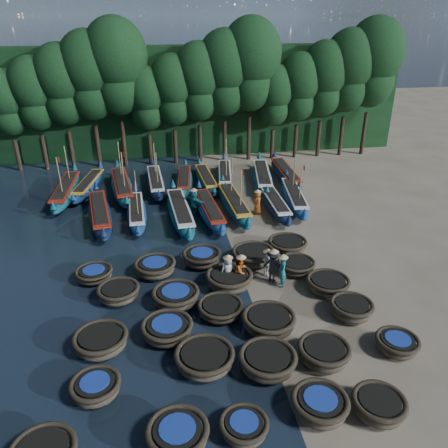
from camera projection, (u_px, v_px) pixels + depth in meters
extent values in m
plane|color=gray|center=(241.00, 273.00, 23.36)|extent=(120.00, 120.00, 0.00)
cube|color=black|center=(194.00, 101.00, 42.12)|extent=(40.00, 3.00, 10.00)
ellipsoid|color=#4C432F|center=(178.00, 437.00, 13.84)|extent=(2.05, 2.05, 0.70)
torus|color=#362E20|center=(177.00, 430.00, 13.70)|extent=(2.05, 2.05, 0.21)
cylinder|color=black|center=(177.00, 429.00, 13.68)|extent=(1.54, 1.54, 0.06)
cylinder|color=navy|center=(177.00, 428.00, 13.66)|extent=(1.19, 1.19, 0.04)
ellipsoid|color=#4C432F|center=(244.00, 429.00, 14.21)|extent=(1.59, 1.59, 0.57)
torus|color=#362E20|center=(244.00, 423.00, 14.10)|extent=(1.65, 1.65, 0.17)
cylinder|color=black|center=(244.00, 422.00, 14.08)|extent=(1.24, 1.24, 0.05)
cylinder|color=navy|center=(244.00, 421.00, 14.07)|extent=(0.95, 0.95, 0.03)
ellipsoid|color=#4C432F|center=(319.00, 407.00, 14.91)|extent=(2.03, 2.03, 0.70)
torus|color=#362E20|center=(320.00, 400.00, 14.76)|extent=(2.01, 2.01, 0.21)
cylinder|color=black|center=(321.00, 399.00, 14.75)|extent=(1.51, 1.51, 0.06)
cylinder|color=navy|center=(321.00, 398.00, 14.73)|extent=(1.16, 1.16, 0.04)
ellipsoid|color=#4C432F|center=(378.00, 408.00, 14.90)|extent=(2.20, 2.20, 0.68)
torus|color=#362E20|center=(380.00, 401.00, 14.76)|extent=(1.89, 1.89, 0.21)
cylinder|color=black|center=(380.00, 400.00, 14.75)|extent=(1.41, 1.41, 0.06)
ellipsoid|color=#4C432F|center=(96.00, 389.00, 15.67)|extent=(2.12, 2.12, 0.63)
torus|color=#362E20|center=(95.00, 383.00, 15.54)|extent=(1.85, 1.85, 0.19)
cylinder|color=black|center=(95.00, 382.00, 15.52)|extent=(1.39, 1.39, 0.06)
cylinder|color=navy|center=(95.00, 382.00, 15.51)|extent=(1.07, 1.07, 0.04)
ellipsoid|color=#4C432F|center=(205.00, 360.00, 16.94)|extent=(2.30, 2.30, 0.69)
torus|color=#362E20|center=(205.00, 354.00, 16.80)|extent=(2.37, 2.37, 0.21)
cylinder|color=black|center=(205.00, 353.00, 16.78)|extent=(1.82, 1.82, 0.06)
ellipsoid|color=#4C432F|center=(268.00, 363.00, 16.79)|extent=(2.22, 2.22, 0.72)
torus|color=#362E20|center=(268.00, 356.00, 16.64)|extent=(2.28, 2.28, 0.22)
cylinder|color=black|center=(268.00, 355.00, 16.62)|extent=(1.73, 1.73, 0.07)
ellipsoid|color=#4C432F|center=(324.00, 355.00, 17.19)|extent=(2.48, 2.48, 0.73)
torus|color=#362E20|center=(324.00, 348.00, 17.04)|extent=(2.12, 2.12, 0.22)
cylinder|color=black|center=(325.00, 347.00, 17.03)|extent=(1.59, 1.59, 0.07)
ellipsoid|color=#4C432F|center=(397.00, 345.00, 17.79)|extent=(1.97, 1.97, 0.59)
torus|color=#362E20|center=(398.00, 340.00, 17.68)|extent=(1.79, 1.79, 0.18)
cylinder|color=black|center=(398.00, 339.00, 17.66)|extent=(1.35, 1.35, 0.05)
cylinder|color=navy|center=(398.00, 339.00, 17.64)|extent=(1.04, 1.04, 0.04)
ellipsoid|color=#4C432F|center=(101.00, 343.00, 17.85)|extent=(2.75, 2.75, 0.69)
torus|color=#362E20|center=(100.00, 337.00, 17.71)|extent=(2.26, 2.26, 0.21)
cylinder|color=black|center=(100.00, 336.00, 17.69)|extent=(1.72, 1.72, 0.06)
ellipsoid|color=#4C432F|center=(167.00, 331.00, 18.53)|extent=(2.54, 2.54, 0.68)
torus|color=#362E20|center=(167.00, 325.00, 18.39)|extent=(2.23, 2.23, 0.21)
cylinder|color=black|center=(167.00, 324.00, 18.37)|extent=(1.70, 1.70, 0.06)
cylinder|color=navy|center=(167.00, 323.00, 18.36)|extent=(1.31, 1.31, 0.04)
ellipsoid|color=#4C432F|center=(220.00, 310.00, 19.89)|extent=(1.99, 1.99, 0.61)
torus|color=#362E20|center=(220.00, 305.00, 19.77)|extent=(2.10, 2.10, 0.18)
cylinder|color=black|center=(220.00, 304.00, 19.75)|extent=(1.60, 1.60, 0.06)
ellipsoid|color=#4C432F|center=(269.00, 323.00, 18.96)|extent=(2.42, 2.42, 0.73)
torus|color=#362E20|center=(269.00, 317.00, 18.81)|extent=(2.36, 2.36, 0.22)
cylinder|color=black|center=(269.00, 316.00, 18.79)|extent=(1.79, 1.79, 0.07)
ellipsoid|color=#4C432F|center=(351.00, 310.00, 19.83)|extent=(2.23, 2.23, 0.69)
torus|color=#362E20|center=(352.00, 304.00, 19.69)|extent=(1.99, 1.99, 0.21)
cylinder|color=black|center=(352.00, 304.00, 19.67)|extent=(1.49, 1.49, 0.06)
ellipsoid|color=#4C432F|center=(119.00, 294.00, 20.99)|extent=(2.30, 2.30, 0.67)
torus|color=#362E20|center=(118.00, 289.00, 20.85)|extent=(2.05, 2.05, 0.20)
cylinder|color=black|center=(118.00, 288.00, 20.84)|extent=(1.55, 1.55, 0.06)
ellipsoid|color=#4C432F|center=(176.00, 298.00, 20.65)|extent=(2.15, 2.15, 0.72)
torus|color=#362E20|center=(176.00, 292.00, 20.50)|extent=(2.27, 2.27, 0.22)
cylinder|color=black|center=(176.00, 291.00, 20.48)|extent=(1.72, 1.72, 0.07)
cylinder|color=navy|center=(176.00, 291.00, 20.46)|extent=(1.32, 1.32, 0.04)
ellipsoid|color=#4C432F|center=(229.00, 281.00, 21.94)|extent=(2.60, 2.60, 0.76)
torus|color=#362E20|center=(229.00, 275.00, 21.79)|extent=(2.39, 2.39, 0.23)
cylinder|color=black|center=(229.00, 274.00, 21.77)|extent=(1.81, 1.81, 0.07)
ellipsoid|color=#4C432F|center=(296.00, 267.00, 23.32)|extent=(2.12, 2.12, 0.61)
torus|color=#362E20|center=(297.00, 262.00, 23.19)|extent=(2.03, 2.03, 0.19)
cylinder|color=black|center=(297.00, 262.00, 23.18)|extent=(1.55, 1.55, 0.06)
ellipsoid|color=#4C432F|center=(328.00, 285.00, 21.71)|extent=(2.09, 2.09, 0.63)
torus|color=#362E20|center=(328.00, 280.00, 21.58)|extent=(2.17, 2.17, 0.19)
cylinder|color=black|center=(328.00, 280.00, 21.57)|extent=(1.66, 1.66, 0.06)
ellipsoid|color=#4C432F|center=(94.00, 275.00, 22.60)|extent=(1.91, 1.91, 0.58)
torus|color=#362E20|center=(94.00, 271.00, 22.48)|extent=(1.93, 1.93, 0.17)
cylinder|color=black|center=(94.00, 270.00, 22.47)|extent=(1.47, 1.47, 0.05)
cylinder|color=navy|center=(94.00, 270.00, 22.45)|extent=(1.13, 1.13, 0.03)
ellipsoid|color=#4C432F|center=(155.00, 269.00, 23.05)|extent=(2.50, 2.50, 0.70)
torus|color=#362E20|center=(155.00, 263.00, 22.91)|extent=(2.21, 2.21, 0.21)
cylinder|color=black|center=(155.00, 263.00, 22.89)|extent=(1.67, 1.67, 0.06)
cylinder|color=navy|center=(155.00, 262.00, 22.87)|extent=(1.29, 1.29, 0.04)
ellipsoid|color=#4C432F|center=(202.00, 259.00, 23.97)|extent=(2.30, 2.30, 0.72)
torus|color=#362E20|center=(202.00, 254.00, 23.82)|extent=(2.15, 2.15, 0.22)
cylinder|color=black|center=(202.00, 253.00, 23.80)|extent=(1.62, 1.62, 0.07)
cylinder|color=navy|center=(202.00, 252.00, 23.78)|extent=(1.25, 1.25, 0.04)
ellipsoid|color=#4C432F|center=(253.00, 257.00, 24.14)|extent=(2.82, 2.82, 0.74)
torus|color=#362E20|center=(253.00, 252.00, 23.99)|extent=(2.40, 2.40, 0.23)
cylinder|color=black|center=(253.00, 251.00, 23.97)|extent=(1.83, 1.83, 0.07)
ellipsoid|color=#4C432F|center=(287.00, 246.00, 25.35)|extent=(2.33, 2.33, 0.67)
torus|color=#362E20|center=(288.00, 241.00, 25.21)|extent=(2.29, 2.29, 0.20)
cylinder|color=black|center=(288.00, 241.00, 25.19)|extent=(1.75, 1.75, 0.06)
ellipsoid|color=#10203E|center=(100.00, 214.00, 29.03)|extent=(2.66, 8.26, 1.02)
cone|color=#10203E|center=(96.00, 185.00, 32.14)|extent=(0.45, 0.45, 0.61)
cone|color=#10203E|center=(103.00, 231.00, 25.36)|extent=(0.45, 0.45, 0.51)
cube|color=maroon|center=(99.00, 208.00, 28.84)|extent=(2.00, 6.39, 0.12)
cube|color=black|center=(99.00, 207.00, 28.81)|extent=(1.61, 5.54, 0.10)
ellipsoid|color=navy|center=(137.00, 213.00, 29.41)|extent=(1.57, 7.13, 0.88)
cone|color=navy|center=(135.00, 187.00, 32.21)|extent=(0.39, 0.39, 0.53)
cone|color=navy|center=(138.00, 228.00, 26.13)|extent=(0.39, 0.39, 0.44)
cube|color=white|center=(136.00, 208.00, 29.25)|extent=(1.16, 5.52, 0.11)
cube|color=black|center=(136.00, 207.00, 29.22)|extent=(0.89, 4.80, 0.09)
cylinder|color=#997F4C|center=(136.00, 187.00, 29.75)|extent=(0.06, 0.21, 2.48)
cylinder|color=#997F4C|center=(137.00, 201.00, 27.64)|extent=(0.06, 0.21, 2.48)
plane|color=red|center=(137.00, 184.00, 27.20)|extent=(0.00, 0.31, 0.31)
ellipsoid|color=#10545D|center=(180.00, 213.00, 29.24)|extent=(1.99, 8.33, 1.03)
cone|color=#10545D|center=(173.00, 183.00, 32.49)|extent=(0.45, 0.45, 0.62)
cone|color=#10545D|center=(189.00, 230.00, 25.43)|extent=(0.45, 0.45, 0.52)
cube|color=white|center=(180.00, 207.00, 29.05)|extent=(1.48, 6.45, 0.12)
cube|color=black|center=(180.00, 206.00, 29.02)|extent=(1.15, 5.61, 0.10)
ellipsoid|color=navy|center=(209.00, 211.00, 29.62)|extent=(1.97, 7.77, 0.96)
cone|color=navy|center=(199.00, 183.00, 32.64)|extent=(0.42, 0.42, 0.58)
cone|color=navy|center=(222.00, 226.00, 26.09)|extent=(0.42, 0.42, 0.48)
cube|color=maroon|center=(209.00, 205.00, 29.45)|extent=(1.47, 6.02, 0.12)
cube|color=black|center=(209.00, 204.00, 29.42)|extent=(1.15, 5.23, 0.10)
ellipsoid|color=#10545D|center=(234.00, 204.00, 30.54)|extent=(1.81, 8.05, 1.00)
cone|color=#10545D|center=(223.00, 177.00, 33.70)|extent=(0.44, 0.44, 0.60)
cone|color=#10545D|center=(248.00, 220.00, 26.85)|extent=(0.44, 0.44, 0.50)
cube|color=gold|center=(234.00, 199.00, 30.36)|extent=(1.34, 6.24, 0.12)
cube|color=black|center=(234.00, 198.00, 30.33)|extent=(1.03, 5.43, 0.10)
cylinder|color=#997F4C|center=(232.00, 177.00, 30.93)|extent=(0.07, 0.24, 2.80)
cylinder|color=#997F4C|center=(241.00, 191.00, 28.55)|extent=(0.07, 0.24, 2.80)
plane|color=red|center=(243.00, 173.00, 28.05)|extent=(0.00, 0.35, 0.35)
ellipsoid|color=#10203E|center=(274.00, 203.00, 30.79)|extent=(1.44, 7.48, 0.93)
cone|color=#10203E|center=(263.00, 178.00, 33.78)|extent=(0.41, 0.41, 0.56)
cone|color=#10203E|center=(289.00, 217.00, 27.31)|extent=(0.41, 0.41, 0.47)
cube|color=white|center=(274.00, 198.00, 30.62)|extent=(1.06, 5.79, 0.11)
cube|color=black|center=(275.00, 197.00, 30.59)|extent=(0.79, 5.04, 0.09)
ellipsoid|color=navy|center=(294.00, 198.00, 31.71)|extent=(2.44, 7.88, 0.97)
cone|color=navy|center=(287.00, 173.00, 34.85)|extent=(0.43, 0.43, 0.58)
cone|color=navy|center=(305.00, 212.00, 28.04)|extent=(0.43, 0.43, 0.49)
cube|color=white|center=(294.00, 193.00, 31.53)|extent=(1.83, 6.10, 0.12)
cube|color=black|center=(295.00, 192.00, 31.50)|extent=(1.46, 5.29, 0.10)
cylinder|color=#997F4C|center=(294.00, 172.00, 32.09)|extent=(0.07, 0.23, 2.72)
cylinder|color=#997F4C|center=(301.00, 185.00, 29.72)|extent=(0.07, 0.23, 2.72)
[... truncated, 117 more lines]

